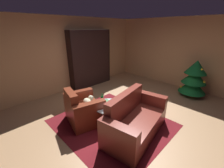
{
  "coord_description": "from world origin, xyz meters",
  "views": [
    {
      "loc": [
        2.18,
        -2.59,
        2.26
      ],
      "look_at": [
        -0.28,
        -0.13,
        0.89
      ],
      "focal_mm": 23.35,
      "sensor_mm": 36.0,
      "label": 1
    }
  ],
  "objects": [
    {
      "name": "decorated_tree",
      "position": [
        0.85,
        2.65,
        0.65
      ],
      "size": [
        0.87,
        0.87,
        1.26
      ],
      "color": "brown",
      "rests_on": "ground"
    },
    {
      "name": "area_rug",
      "position": [
        0.02,
        -0.43,
        0.0
      ],
      "size": [
        2.63,
        2.35,
        0.01
      ],
      "primitive_type": "cube",
      "color": "maroon",
      "rests_on": "ground"
    },
    {
      "name": "ground_plane",
      "position": [
        0.0,
        0.0,
        0.0
      ],
      "size": [
        7.79,
        7.79,
        0.0
      ],
      "primitive_type": "plane",
      "color": "#A87F56"
    },
    {
      "name": "wall_left",
      "position": [
        -2.71,
        0.0,
        1.31
      ],
      "size": [
        0.06,
        6.61,
        2.62
      ],
      "primitive_type": "cube",
      "color": "tan",
      "rests_on": "ground"
    },
    {
      "name": "armchair_red",
      "position": [
        -0.57,
        -0.87,
        0.32
      ],
      "size": [
        1.09,
        0.97,
        0.88
      ],
      "color": "maroon",
      "rests_on": "ground"
    },
    {
      "name": "book_stack_on_table",
      "position": [
        -0.09,
        -0.48,
        0.55
      ],
      "size": [
        0.22,
        0.17,
        0.13
      ],
      "color": "#A19885",
      "rests_on": "coffee_table"
    },
    {
      "name": "coffee_table",
      "position": [
        -0.06,
        -0.44,
        0.44
      ],
      "size": [
        0.76,
        0.76,
        0.48
      ],
      "color": "black",
      "rests_on": "ground"
    },
    {
      "name": "wall_back",
      "position": [
        0.0,
        3.28,
        1.31
      ],
      "size": [
        5.47,
        0.06,
        2.62
      ],
      "primitive_type": "cube",
      "color": "tan",
      "rests_on": "ground"
    },
    {
      "name": "couch_red",
      "position": [
        0.61,
        -0.3,
        0.31
      ],
      "size": [
        1.08,
        1.85,
        0.92
      ],
      "color": "maroon",
      "rests_on": "ground"
    },
    {
      "name": "bottle_on_table",
      "position": [
        -0.26,
        -0.49,
        0.58
      ],
      "size": [
        0.07,
        0.07,
        0.26
      ],
      "color": "#145321",
      "rests_on": "coffee_table"
    },
    {
      "name": "bookshelf_unit",
      "position": [
        -2.47,
        0.96,
        1.05
      ],
      "size": [
        0.34,
        1.79,
        2.17
      ],
      "color": "black",
      "rests_on": "ground"
    }
  ]
}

